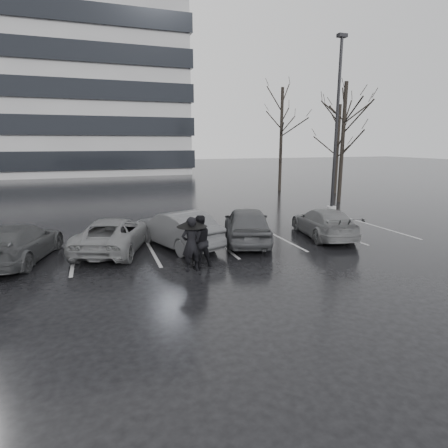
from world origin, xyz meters
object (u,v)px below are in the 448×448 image
at_px(car_west_b, 114,234).
at_px(car_west_c, 18,243).
at_px(car_main, 247,224).
at_px(tree_ne, 337,150).
at_px(car_west_a, 178,229).
at_px(pedestrian_left, 191,244).
at_px(tree_east, 342,144).
at_px(tree_north, 281,140).
at_px(car_east, 324,223).
at_px(lamp_post, 336,133).
at_px(pedestrian_right, 199,241).

xyz_separation_m(car_west_b, car_west_c, (-3.22, -0.30, 0.02)).
height_order(car_main, tree_ne, tree_ne).
bearing_deg(car_west_a, pedestrian_left, 66.16).
bearing_deg(tree_east, tree_north, 98.13).
bearing_deg(tree_east, car_west_a, -149.87).
bearing_deg(pedestrian_left, car_west_a, -106.10).
relative_size(car_west_b, pedestrian_left, 2.58).
bearing_deg(car_east, lamp_post, -117.14).
xyz_separation_m(car_west_a, car_east, (6.40, -0.52, -0.09)).
bearing_deg(car_west_a, car_west_c, -19.36).
distance_m(lamp_post, tree_east, 3.49).
xyz_separation_m(car_main, car_west_a, (-2.87, 0.27, -0.04)).
bearing_deg(car_main, car_west_b, 12.09).
xyz_separation_m(car_west_c, lamp_post, (16.40, 5.15, 3.95)).
bearing_deg(tree_ne, pedestrian_left, -137.32).
height_order(car_west_c, lamp_post, lamp_post).
relative_size(car_west_a, car_east, 1.01).
bearing_deg(car_east, car_main, 6.71).
distance_m(car_west_b, tree_east, 17.51).
bearing_deg(car_west_a, tree_east, -169.73).
bearing_deg(tree_ne, car_main, -137.00).
relative_size(pedestrian_left, pedestrian_right, 1.02).
bearing_deg(tree_east, tree_ne, 57.99).
bearing_deg(lamp_post, car_west_a, -154.65).
bearing_deg(tree_north, pedestrian_left, -125.01).
bearing_deg(car_main, car_east, -166.23).
bearing_deg(lamp_post, car_west_b, -159.80).
bearing_deg(car_west_b, pedestrian_left, 144.44).
bearing_deg(lamp_post, tree_east, 46.91).
xyz_separation_m(car_west_a, lamp_post, (10.76, 5.10, 3.89)).
relative_size(car_west_a, pedestrian_left, 2.44).
height_order(pedestrian_right, lamp_post, lamp_post).
xyz_separation_m(pedestrian_left, tree_north, (12.32, 17.59, 3.36)).
bearing_deg(tree_north, car_main, -121.85).
xyz_separation_m(pedestrian_right, tree_east, (12.96, 10.29, 3.12)).
bearing_deg(tree_north, tree_east, -81.87).
bearing_deg(car_east, tree_east, -118.87).
xyz_separation_m(car_west_c, tree_ne, (21.25, 11.66, 2.85)).
height_order(car_main, lamp_post, lamp_post).
relative_size(car_main, car_east, 1.02).
xyz_separation_m(car_main, pedestrian_right, (-2.72, -2.41, 0.12)).
height_order(car_west_a, car_west_c, car_west_a).
bearing_deg(pedestrian_left, tree_north, -137.13).
distance_m(car_west_c, pedestrian_right, 6.36).
bearing_deg(car_west_b, lamp_post, -139.83).
bearing_deg(car_west_a, lamp_post, -174.51).
relative_size(car_main, car_west_a, 1.02).
bearing_deg(tree_east, car_main, -142.42).
distance_m(car_west_c, lamp_post, 17.64).
bearing_deg(car_main, tree_east, -124.71).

